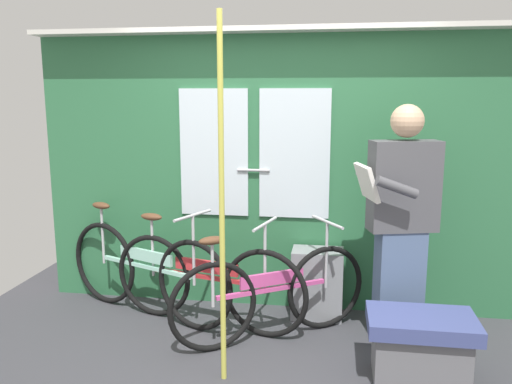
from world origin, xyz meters
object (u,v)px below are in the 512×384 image
bicycle_leaning_behind (146,271)px  bicycle_by_pole (206,281)px  trash_bin_by_wall (317,283)px  passenger_reading_newspaper (401,220)px  bicycle_near_door (271,294)px  handrail_pole (222,205)px  bench_seat_corner (420,346)px

bicycle_leaning_behind → bicycle_by_pole: size_ratio=0.98×
bicycle_leaning_behind → trash_bin_by_wall: (1.45, 0.19, -0.10)m
trash_bin_by_wall → passenger_reading_newspaper: bearing=-31.4°
bicycle_near_door → handrail_pole: size_ratio=0.59×
bicycle_leaning_behind → passenger_reading_newspaper: size_ratio=0.92×
bicycle_leaning_behind → handrail_pole: handrail_pole is taller
handrail_pole → bicycle_near_door: bearing=68.7°
bicycle_near_door → trash_bin_by_wall: (0.33, 0.48, -0.07)m
bicycle_leaning_behind → bench_seat_corner: size_ratio=2.37×
bicycle_by_pole → bicycle_leaning_behind: bearing=-178.4°
bicycle_leaning_behind → bench_seat_corner: bicycle_leaning_behind is taller
bicycle_near_door → bicycle_leaning_behind: size_ratio=0.85×
handrail_pole → bench_seat_corner: bearing=8.1°
passenger_reading_newspaper → bench_seat_corner: size_ratio=2.58×
bench_seat_corner → handrail_pole: bearing=-171.9°
bicycle_near_door → bicycle_by_pole: size_ratio=0.83×
trash_bin_by_wall → handrail_pole: (-0.58, -1.09, 0.89)m
bicycle_near_door → bicycle_leaning_behind: 1.15m
bicycle_near_door → bench_seat_corner: 1.14m
passenger_reading_newspaper → trash_bin_by_wall: (-0.62, 0.38, -0.66)m
passenger_reading_newspaper → bench_seat_corner: bearing=85.8°
bicycle_leaning_behind → bicycle_by_pole: 0.57m
trash_bin_by_wall → bicycle_by_pole: bearing=-160.5°
passenger_reading_newspaper → bicycle_by_pole: bearing=-16.9°
bicycle_by_pole → handrail_pole: (0.32, -0.78, 0.81)m
handrail_pole → bench_seat_corner: 1.61m
bench_seat_corner → bicycle_near_door: bearing=157.5°
bicycle_by_pole → trash_bin_by_wall: (0.89, 0.31, -0.08)m
bicycle_leaning_behind → trash_bin_by_wall: size_ratio=2.81×
bicycle_near_door → handrail_pole: 1.05m
handrail_pole → trash_bin_by_wall: bearing=62.2°
bicycle_by_pole → handrail_pole: size_ratio=0.71×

